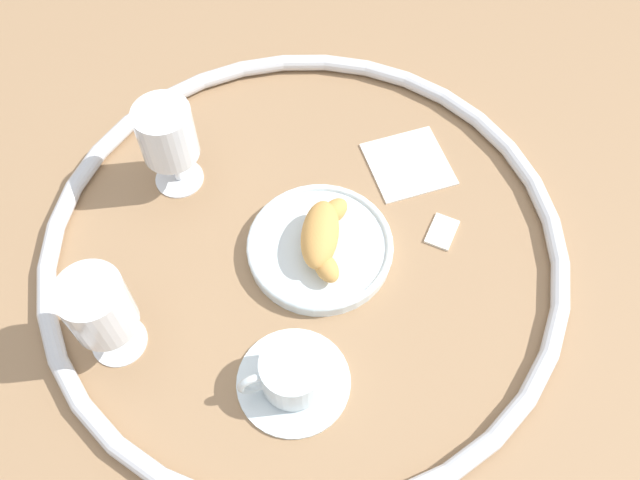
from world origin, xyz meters
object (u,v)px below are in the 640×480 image
object	(u,v)px
sugar_packet	(442,231)
folded_napkin	(409,163)
pastry_plate	(320,247)
croissant_large	(322,235)
coffee_cup_near	(292,375)
juice_glass_left	(98,308)
juice_glass_right	(167,136)

from	to	relation	value
sugar_packet	folded_napkin	size ratio (longest dim) A/B	0.45
pastry_plate	sugar_packet	distance (m)	0.17
croissant_large	coffee_cup_near	world-z (taller)	croissant_large
juice_glass_left	sugar_packet	xyz separation A→B (m)	(-0.11, 0.43, -0.09)
coffee_cup_near	folded_napkin	xyz separation A→B (m)	(-0.31, 0.19, -0.02)
juice_glass_left	coffee_cup_near	bearing A→B (deg)	69.78
croissant_large	juice_glass_left	xyz separation A→B (m)	(0.10, -0.26, 0.05)
folded_napkin	coffee_cup_near	bearing A→B (deg)	-32.46
sugar_packet	croissant_large	bearing A→B (deg)	-54.76
coffee_cup_near	sugar_packet	xyz separation A→B (m)	(-0.19, 0.22, -0.02)
croissant_large	coffee_cup_near	distance (m)	0.18
pastry_plate	sugar_packet	bearing A→B (deg)	93.98
croissant_large	coffee_cup_near	size ratio (longest dim) A/B	0.98
croissant_large	juice_glass_right	distance (m)	0.24
pastry_plate	juice_glass_right	size ratio (longest dim) A/B	1.37
sugar_packet	juice_glass_right	bearing A→B (deg)	-79.24
juice_glass_right	folded_napkin	xyz separation A→B (m)	(0.01, 0.33, -0.09)
pastry_plate	coffee_cup_near	size ratio (longest dim) A/B	1.41
coffee_cup_near	folded_napkin	size ratio (longest dim) A/B	1.24
juice_glass_right	sugar_packet	world-z (taller)	juice_glass_right
juice_glass_left	juice_glass_right	bearing A→B (deg)	162.80
juice_glass_left	juice_glass_right	distance (m)	0.25
pastry_plate	folded_napkin	distance (m)	0.19
pastry_plate	coffee_cup_near	distance (m)	0.18
croissant_large	folded_napkin	size ratio (longest dim) A/B	1.21
pastry_plate	folded_napkin	world-z (taller)	pastry_plate
juice_glass_left	folded_napkin	size ratio (longest dim) A/B	1.27
juice_glass_right	sugar_packet	xyz separation A→B (m)	(0.13, 0.35, -0.09)
croissant_large	sugar_packet	bearing A→B (deg)	94.31
coffee_cup_near	juice_glass_right	bearing A→B (deg)	-157.36
juice_glass_left	folded_napkin	bearing A→B (deg)	119.80
juice_glass_left	folded_napkin	xyz separation A→B (m)	(-0.23, 0.40, -0.09)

